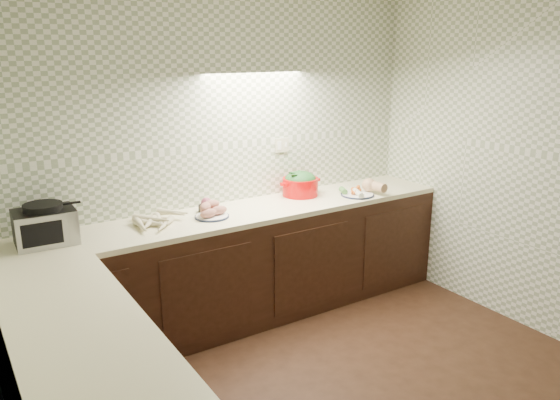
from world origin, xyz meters
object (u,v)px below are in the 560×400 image
parsnip_pile (147,221)px  veg_plate (363,189)px  dutch_oven (300,184)px  toaster_oven (45,225)px  sweet_potato_plate (211,211)px  onion_bowl (208,207)px

parsnip_pile → veg_plate: size_ratio=1.24×
dutch_oven → toaster_oven: bearing=-178.8°
toaster_oven → parsnip_pile: size_ratio=0.88×
sweet_potato_plate → dutch_oven: dutch_oven is taller
toaster_oven → dutch_oven: 2.05m
sweet_potato_plate → veg_plate: veg_plate is taller
parsnip_pile → onion_bowl: onion_bowl is taller
toaster_oven → dutch_oven: size_ratio=1.02×
sweet_potato_plate → veg_plate: bearing=-4.6°
parsnip_pile → onion_bowl: bearing=7.7°
sweet_potato_plate → onion_bowl: size_ratio=1.70×
onion_bowl → dutch_oven: bearing=1.0°
dutch_oven → onion_bowl: bearing=-179.9°
toaster_oven → sweet_potato_plate: 1.14m
onion_bowl → sweet_potato_plate: bearing=-106.8°
toaster_oven → sweet_potato_plate: (1.14, -0.07, -0.08)m
onion_bowl → veg_plate: (1.34, -0.24, 0.00)m
onion_bowl → parsnip_pile: bearing=-172.3°
dutch_oven → veg_plate: (0.47, -0.26, -0.06)m
parsnip_pile → dutch_oven: size_ratio=1.15×
parsnip_pile → onion_bowl: (0.51, 0.07, 0.01)m
parsnip_pile → veg_plate: 1.86m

